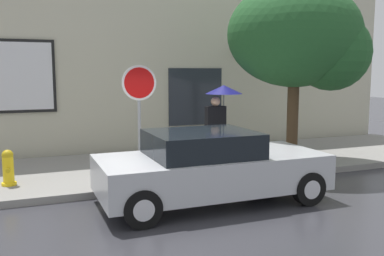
{
  "coord_description": "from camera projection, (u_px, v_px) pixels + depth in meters",
  "views": [
    {
      "loc": [
        -2.3,
        -7.23,
        2.49
      ],
      "look_at": [
        1.3,
        1.8,
        1.2
      ],
      "focal_mm": 39.75,
      "sensor_mm": 36.0,
      "label": 1
    }
  ],
  "objects": [
    {
      "name": "ground_plane",
      "position": [
        163.0,
        208.0,
        7.83
      ],
      "size": [
        60.0,
        60.0,
        0.0
      ],
      "primitive_type": "plane",
      "color": "#333338"
    },
    {
      "name": "sidewalk",
      "position": [
        126.0,
        169.0,
        10.58
      ],
      "size": [
        20.0,
        4.0,
        0.15
      ],
      "primitive_type": "cube",
      "color": "gray",
      "rests_on": "ground"
    },
    {
      "name": "building_facade",
      "position": [
        104.0,
        37.0,
        12.42
      ],
      "size": [
        20.0,
        0.67,
        7.0
      ],
      "color": "beige",
      "rests_on": "ground"
    },
    {
      "name": "parked_car",
      "position": [
        210.0,
        167.0,
        8.09
      ],
      "size": [
        4.31,
        1.94,
        1.38
      ],
      "color": "#B7BABF",
      "rests_on": "ground"
    },
    {
      "name": "fire_hydrant",
      "position": [
        8.0,
        168.0,
        8.77
      ],
      "size": [
        0.3,
        0.44,
        0.75
      ],
      "color": "yellow",
      "rests_on": "sidewalk"
    },
    {
      "name": "pedestrian_with_umbrella",
      "position": [
        221.0,
        103.0,
        10.69
      ],
      "size": [
        0.95,
        0.94,
        2.01
      ],
      "color": "black",
      "rests_on": "sidewalk"
    },
    {
      "name": "street_tree",
      "position": [
        303.0,
        39.0,
        10.67
      ],
      "size": [
        3.52,
        2.99,
        4.59
      ],
      "color": "#4C3823",
      "rests_on": "sidewalk"
    },
    {
      "name": "stop_sign",
      "position": [
        139.0,
        99.0,
        9.18
      ],
      "size": [
        0.76,
        0.1,
        2.48
      ],
      "color": "gray",
      "rests_on": "sidewalk"
    }
  ]
}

